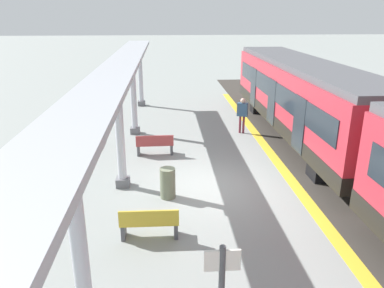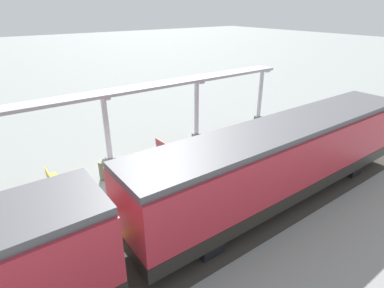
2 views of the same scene
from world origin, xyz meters
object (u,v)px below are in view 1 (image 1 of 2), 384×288
object	(u,v)px
bench_near_end	(155,145)
passenger_waiting_near_edge	(242,112)
train_near_carriage	(300,98)
canopy_pillar_nearest	(140,75)
canopy_pillar_third	(120,132)
bench_mid_platform	(149,223)
trash_bin	(168,183)
canopy_pillar_second	(133,95)
canopy_pillar_fourth	(79,246)

from	to	relation	value
bench_near_end	passenger_waiting_near_edge	bearing A→B (deg)	-146.84
bench_near_end	train_near_carriage	bearing A→B (deg)	-163.88
canopy_pillar_nearest	canopy_pillar_third	bearing A→B (deg)	90.00
canopy_pillar_nearest	bench_mid_platform	bearing A→B (deg)	93.86
trash_bin	passenger_waiting_near_edge	distance (m)	7.39
canopy_pillar_nearest	canopy_pillar_second	world-z (taller)	same
canopy_pillar_fourth	trash_bin	xyz separation A→B (m)	(-1.48, -5.26, -1.40)
bench_mid_platform	canopy_pillar_third	bearing A→B (deg)	-72.55
canopy_pillar_nearest	trash_bin	distance (m)	12.62
canopy_pillar_nearest	trash_bin	world-z (taller)	canopy_pillar_nearest
train_near_carriage	canopy_pillar_nearest	size ratio (longest dim) A/B	3.88
bench_mid_platform	trash_bin	xyz separation A→B (m)	(-0.49, -2.24, 0.04)
canopy_pillar_second	passenger_waiting_near_edge	distance (m)	5.17
canopy_pillar_nearest	bench_mid_platform	distance (m)	14.80
canopy_pillar_nearest	bench_near_end	size ratio (longest dim) A/B	2.47
canopy_pillar_nearest	canopy_pillar_second	xyz separation A→B (m)	(0.00, 5.73, 0.00)
train_near_carriage	canopy_pillar_nearest	xyz separation A→B (m)	(7.54, -6.82, 0.05)
canopy_pillar_nearest	bench_near_end	bearing A→B (deg)	96.62
canopy_pillar_nearest	bench_near_end	world-z (taller)	canopy_pillar_nearest
passenger_waiting_near_edge	trash_bin	bearing A→B (deg)	60.64
train_near_carriage	canopy_pillar_fourth	xyz separation A→B (m)	(7.54, 10.90, 0.05)
train_near_carriage	passenger_waiting_near_edge	distance (m)	2.68
train_near_carriage	bench_mid_platform	xyz separation A→B (m)	(6.55, 7.88, -1.39)
canopy_pillar_second	canopy_pillar_third	xyz separation A→B (m)	(0.00, 5.81, 0.00)
canopy_pillar_nearest	canopy_pillar_third	distance (m)	11.54
canopy_pillar_fourth	passenger_waiting_near_edge	size ratio (longest dim) A/B	2.20
canopy_pillar_third	trash_bin	bearing A→B (deg)	148.27
canopy_pillar_nearest	train_near_carriage	bearing A→B (deg)	137.90
trash_bin	passenger_waiting_near_edge	xyz separation A→B (m)	(-3.61, -6.42, 0.57)
canopy_pillar_nearest	canopy_pillar_third	world-z (taller)	same
bench_mid_platform	passenger_waiting_near_edge	world-z (taller)	passenger_waiting_near_edge
canopy_pillar_third	canopy_pillar_second	bearing A→B (deg)	-90.00
passenger_waiting_near_edge	canopy_pillar_third	bearing A→B (deg)	47.21
canopy_pillar_fourth	canopy_pillar_second	bearing A→B (deg)	-90.00
canopy_pillar_nearest	passenger_waiting_near_edge	distance (m)	7.94
train_near_carriage	canopy_pillar_third	world-z (taller)	canopy_pillar_third
canopy_pillar_third	bench_mid_platform	bearing A→B (deg)	107.45
canopy_pillar_fourth	bench_near_end	size ratio (longest dim) A/B	2.47
canopy_pillar_nearest	canopy_pillar_second	size ratio (longest dim) A/B	1.00
bench_mid_platform	train_near_carriage	bearing A→B (deg)	-129.73
canopy_pillar_nearest	trash_bin	bearing A→B (deg)	96.79
bench_near_end	passenger_waiting_near_edge	xyz separation A→B (m)	(-4.08, -2.67, 0.62)
canopy_pillar_fourth	bench_mid_platform	distance (m)	3.49
canopy_pillar_fourth	passenger_waiting_near_edge	xyz separation A→B (m)	(-5.10, -11.68, -0.83)
canopy_pillar_second	canopy_pillar_third	size ratio (longest dim) A/B	1.00
canopy_pillar_second	trash_bin	size ratio (longest dim) A/B	3.84
bench_mid_platform	passenger_waiting_near_edge	size ratio (longest dim) A/B	0.89
train_near_carriage	bench_mid_platform	world-z (taller)	train_near_carriage
train_near_carriage	passenger_waiting_near_edge	size ratio (longest dim) A/B	8.53
bench_near_end	canopy_pillar_fourth	bearing A→B (deg)	83.60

